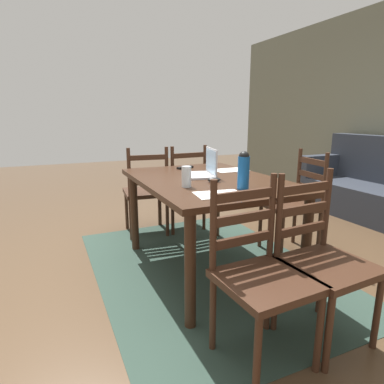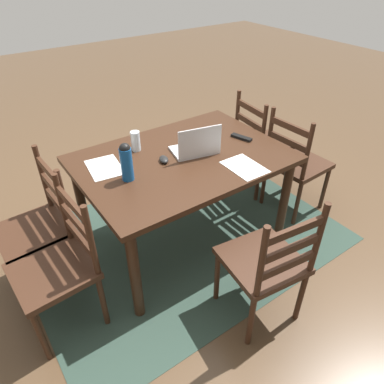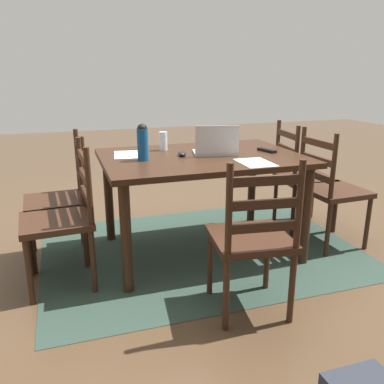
# 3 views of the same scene
# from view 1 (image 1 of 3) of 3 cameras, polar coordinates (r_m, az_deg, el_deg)

# --- Properties ---
(ground_plane) EXTENTS (14.00, 14.00, 0.00)m
(ground_plane) POSITION_cam_1_polar(r_m,az_deg,el_deg) (2.84, 2.57, -13.10)
(ground_plane) COLOR brown
(area_rug) EXTENTS (2.42, 1.76, 0.01)m
(area_rug) POSITION_cam_1_polar(r_m,az_deg,el_deg) (2.84, 2.57, -13.05)
(area_rug) COLOR #2D4238
(area_rug) RESTS_ON ground
(dining_table) EXTENTS (1.47, 1.04, 0.77)m
(dining_table) POSITION_cam_1_polar(r_m,az_deg,el_deg) (2.61, 2.72, 0.36)
(dining_table) COLOR #382114
(dining_table) RESTS_ON ground
(chair_left_far) EXTENTS (0.46, 0.46, 0.95)m
(chair_left_far) POSITION_cam_1_polar(r_m,az_deg,el_deg) (3.65, -1.60, 0.61)
(chair_left_far) COLOR #3D2316
(chair_left_far) RESTS_ON ground
(chair_far_head) EXTENTS (0.49, 0.49, 0.95)m
(chair_far_head) POSITION_cam_1_polar(r_m,az_deg,el_deg) (3.15, 17.34, -2.03)
(chair_far_head) COLOR #3D2316
(chair_far_head) RESTS_ON ground
(chair_left_near) EXTENTS (0.49, 0.49, 0.95)m
(chair_left_near) POSITION_cam_1_polar(r_m,az_deg,el_deg) (3.51, -7.97, -0.00)
(chair_left_near) COLOR #3D2316
(chair_left_near) RESTS_ON ground
(chair_right_far) EXTENTS (0.47, 0.47, 0.95)m
(chair_right_far) POSITION_cam_1_polar(r_m,az_deg,el_deg) (2.01, 21.70, -11.12)
(chair_right_far) COLOR #3D2316
(chair_right_far) RESTS_ON ground
(chair_right_near) EXTENTS (0.46, 0.46, 0.95)m
(chair_right_near) POSITION_cam_1_polar(r_m,az_deg,el_deg) (1.75, 11.85, -14.05)
(chair_right_near) COLOR #3D2316
(chair_right_near) RESTS_ON ground
(couch) EXTENTS (1.80, 0.80, 1.00)m
(couch) POSITION_cam_1_polar(r_m,az_deg,el_deg) (4.72, 29.47, 0.45)
(couch) COLOR #2D333D
(couch) RESTS_ON ground
(laptop) EXTENTS (0.36, 0.28, 0.23)m
(laptop) POSITION_cam_1_polar(r_m,az_deg,el_deg) (2.68, 2.14, 4.02)
(laptop) COLOR silver
(laptop) RESTS_ON dining_table
(water_bottle) EXTENTS (0.08, 0.08, 0.26)m
(water_bottle) POSITION_cam_1_polar(r_m,az_deg,el_deg) (2.21, 8.95, 3.85)
(water_bottle) COLOR #145199
(water_bottle) RESTS_ON dining_table
(drinking_glass) EXTENTS (0.07, 0.07, 0.15)m
(drinking_glass) POSITION_cam_1_polar(r_m,az_deg,el_deg) (2.26, -0.97, 2.69)
(drinking_glass) COLOR silver
(drinking_glass) RESTS_ON dining_table
(computer_mouse) EXTENTS (0.09, 0.11, 0.03)m
(computer_mouse) POSITION_cam_1_polar(r_m,az_deg,el_deg) (2.45, 3.86, 2.16)
(computer_mouse) COLOR black
(computer_mouse) RESTS_ON dining_table
(tv_remote) EXTENTS (0.09, 0.18, 0.02)m
(tv_remote) POSITION_cam_1_polar(r_m,az_deg,el_deg) (3.07, -1.21, 4.30)
(tv_remote) COLOR black
(tv_remote) RESTS_ON dining_table
(paper_stack_left) EXTENTS (0.22, 0.30, 0.00)m
(paper_stack_left) POSITION_cam_1_polar(r_m,az_deg,el_deg) (2.99, 6.65, 3.80)
(paper_stack_left) COLOR white
(paper_stack_left) RESTS_ON dining_table
(paper_stack_right) EXTENTS (0.25, 0.32, 0.00)m
(paper_stack_right) POSITION_cam_1_polar(r_m,az_deg,el_deg) (2.06, 4.73, -0.40)
(paper_stack_right) COLOR white
(paper_stack_right) RESTS_ON dining_table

